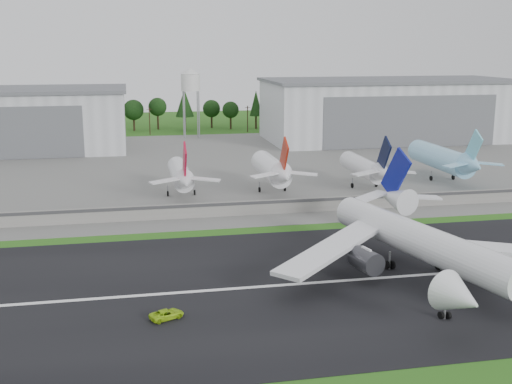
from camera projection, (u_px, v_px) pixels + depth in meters
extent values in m
plane|color=#275614|center=(346.00, 306.00, 96.96)|extent=(600.00, 600.00, 0.00)
cube|color=black|center=(326.00, 282.00, 106.51)|extent=(320.00, 60.00, 0.10)
cube|color=white|center=(326.00, 282.00, 106.50)|extent=(220.00, 1.00, 0.02)
cube|color=slate|center=(226.00, 165.00, 211.69)|extent=(320.00, 150.00, 0.10)
cube|color=gray|center=(269.00, 207.00, 149.16)|extent=(240.00, 0.50, 3.50)
cube|color=#38383A|center=(269.00, 202.00, 148.59)|extent=(240.00, 0.12, 0.70)
cube|color=silver|center=(388.00, 111.00, 266.34)|extent=(100.00, 45.00, 24.00)
cube|color=#595B60|center=(390.00, 80.00, 263.54)|extent=(102.00, 47.00, 1.20)
cube|color=#595B60|center=(411.00, 122.00, 245.11)|extent=(70.00, 0.30, 19.68)
cylinder|color=#99999E|center=(185.00, 116.00, 267.23)|extent=(0.50, 0.50, 20.00)
cylinder|color=#99999E|center=(198.00, 114.00, 274.11)|extent=(0.50, 0.50, 20.00)
cylinder|color=silver|center=(191.00, 82.00, 267.67)|extent=(8.00, 8.00, 7.00)
cone|color=silver|center=(190.00, 71.00, 266.62)|extent=(8.40, 8.40, 2.40)
cylinder|color=white|center=(420.00, 241.00, 108.27)|extent=(15.97, 44.13, 5.80)
cone|color=white|center=(460.00, 298.00, 83.92)|extent=(7.05, 7.19, 5.80)
cone|color=white|center=(394.00, 198.00, 133.82)|extent=(7.47, 10.04, 5.51)
cube|color=navy|center=(396.00, 174.00, 132.15)|extent=(2.73, 9.39, 11.13)
cylinder|color=#333338|center=(483.00, 262.00, 105.02)|extent=(4.99, 6.24, 3.80)
cube|color=white|center=(419.00, 197.00, 133.04)|extent=(9.22, 3.88, 0.98)
cube|color=white|center=(332.00, 248.00, 107.09)|extent=(24.58, 22.69, 2.65)
cylinder|color=#333338|center=(366.00, 261.00, 105.77)|extent=(4.99, 6.24, 3.80)
cube|color=white|center=(371.00, 196.00, 133.44)|extent=(9.34, 7.44, 0.98)
cube|color=#99999E|center=(424.00, 274.00, 105.37)|extent=(16.77, 31.51, 3.20)
cylinder|color=black|center=(389.00, 265.00, 112.56)|extent=(0.74, 1.55, 1.50)
imported|color=#A2D318|center=(167.00, 314.00, 91.98)|extent=(5.53, 4.16, 1.40)
cylinder|color=white|center=(180.00, 174.00, 168.71)|extent=(5.15, 24.00, 5.15)
cone|color=white|center=(185.00, 182.00, 153.67)|extent=(4.89, 7.00, 4.89)
cube|color=#AD0D2B|center=(185.00, 162.00, 153.08)|extent=(0.45, 8.59, 10.02)
cylinder|color=#99999E|center=(168.00, 191.00, 167.04)|extent=(0.32, 0.32, 3.00)
cylinder|color=#99999E|center=(195.00, 190.00, 168.37)|extent=(0.32, 0.32, 3.00)
cylinder|color=black|center=(168.00, 194.00, 167.19)|extent=(0.40, 1.40, 1.40)
cylinder|color=white|center=(271.00, 168.00, 173.26)|extent=(6.10, 24.00, 6.10)
cone|color=white|center=(284.00, 176.00, 158.22)|extent=(5.79, 7.00, 5.79)
cube|color=#A21D0C|center=(284.00, 156.00, 157.63)|extent=(0.45, 8.59, 10.02)
cylinder|color=#99999E|center=(259.00, 187.00, 171.69)|extent=(0.32, 0.32, 3.00)
cylinder|color=#99999E|center=(285.00, 186.00, 173.03)|extent=(0.32, 0.32, 3.00)
cylinder|color=black|center=(259.00, 190.00, 171.85)|extent=(0.40, 1.40, 1.40)
cylinder|color=white|center=(362.00, 167.00, 178.35)|extent=(5.10, 24.00, 5.10)
cone|color=white|center=(384.00, 174.00, 163.31)|extent=(4.84, 7.00, 4.84)
cube|color=black|center=(384.00, 155.00, 162.72)|extent=(0.45, 8.59, 10.02)
cylinder|color=#99999E|center=(352.00, 183.00, 176.67)|extent=(0.32, 0.32, 3.00)
cylinder|color=#99999E|center=(376.00, 182.00, 178.00)|extent=(0.32, 0.32, 3.00)
cylinder|color=black|center=(352.00, 185.00, 176.83)|extent=(0.40, 1.40, 1.40)
cylinder|color=#8ED1F5|center=(440.00, 158.00, 187.89)|extent=(6.66, 30.00, 6.66)
cone|color=#8ED1F5|center=(473.00, 166.00, 169.98)|extent=(6.33, 7.00, 6.33)
cube|color=#6CC7DE|center=(474.00, 148.00, 169.39)|extent=(0.45, 8.59, 10.02)
cylinder|color=#99999E|center=(431.00, 176.00, 186.39)|extent=(0.32, 0.32, 3.00)
cylinder|color=#99999E|center=(453.00, 175.00, 187.72)|extent=(0.32, 0.32, 3.00)
cylinder|color=black|center=(431.00, 178.00, 186.54)|extent=(0.40, 1.40, 1.40)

